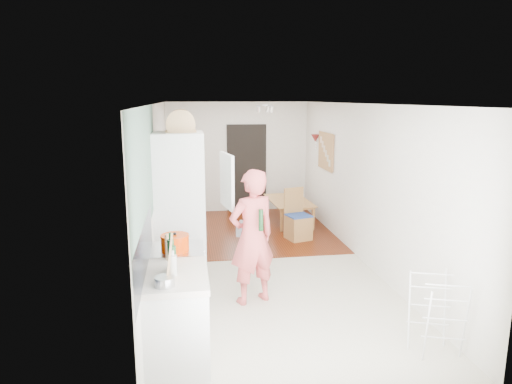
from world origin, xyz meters
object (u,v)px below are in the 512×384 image
object	(u,v)px
stool	(250,245)
drying_rack	(436,316)
person	(252,225)
dining_table	(290,213)
dining_chair	(298,215)

from	to	relation	value
stool	drying_rack	xyz separation A→B (m)	(1.46, -3.22, 0.22)
drying_rack	person	bearing A→B (deg)	157.02
drying_rack	dining_table	bearing A→B (deg)	112.77
dining_table	dining_chair	bearing A→B (deg)	171.94
person	drying_rack	xyz separation A→B (m)	(1.67, -1.50, -0.61)
person	dining_chair	world-z (taller)	person
dining_table	dining_chair	world-z (taller)	dining_chair
person	stool	size ratio (longest dim) A/B	5.39
dining_table	stool	bearing A→B (deg)	146.96
person	dining_table	xyz separation A→B (m)	(1.33, 3.61, -0.81)
dining_chair	dining_table	bearing A→B (deg)	68.85
stool	person	bearing A→B (deg)	-97.25
dining_chair	stool	xyz separation A→B (m)	(-1.00, -0.75, -0.29)
dining_table	drying_rack	xyz separation A→B (m)	(0.35, -5.11, 0.20)
dining_chair	drying_rack	distance (m)	3.99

